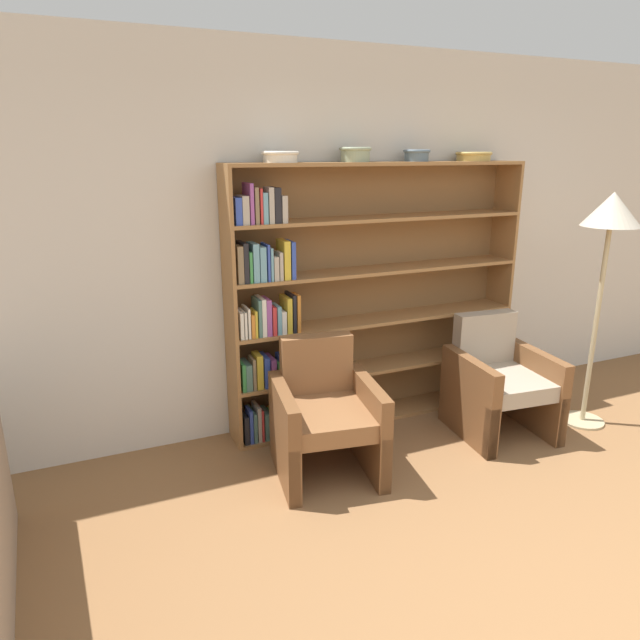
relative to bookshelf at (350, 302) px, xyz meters
The scene contains 9 objects.
wall_back 0.48m from the bookshelf, 51.04° to the left, with size 12.00×0.06×2.75m.
bookshelf is the anchor object (origin of this frame).
bowl_sage 1.17m from the bookshelf, behind, with size 0.25×0.25×0.07m.
bowl_cream 1.06m from the bookshelf, 47.59° to the right, with size 0.22×0.22×0.10m.
bowl_olive 1.17m from the bookshelf, ahead, with size 0.20×0.20×0.08m.
bowl_terracotta 1.46m from the bookshelf, ahead, with size 0.27×0.27×0.07m.
armchair_leather 0.95m from the bookshelf, 127.71° to the right, with size 0.74×0.77×0.86m.
armchair_cushioned 1.25m from the bookshelf, 32.58° to the right, with size 0.70×0.74×0.86m.
floor_lamp 1.92m from the bookshelf, 25.01° to the right, with size 0.40×0.40×1.76m.
Camera 1 is at (-1.97, -1.19, 2.03)m, focal length 32.00 mm.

